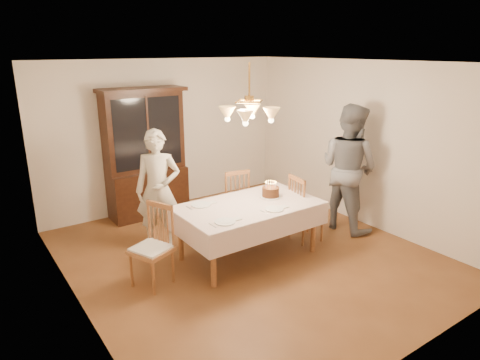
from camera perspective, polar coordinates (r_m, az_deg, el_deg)
ground at (r=6.05m, az=1.10°, el=-10.01°), size 5.00×5.00×0.00m
room_shell at (r=5.51m, az=1.20°, el=4.78°), size 5.00×5.00×5.00m
dining_table at (r=5.77m, az=1.14°, el=-3.96°), size 1.90×1.10×0.76m
china_hutch at (r=7.33m, az=-12.50°, el=3.18°), size 1.38×0.54×2.16m
chair_far_side at (r=6.74m, az=-0.98°, el=-2.97°), size 0.50×0.49×1.00m
chair_left_end at (r=5.29m, az=-11.70°, el=-9.13°), size 0.56×0.57×1.00m
chair_right_end at (r=6.44m, az=8.74°, el=-4.17°), size 0.48×0.50×1.00m
elderly_woman at (r=6.09m, az=-10.86°, el=-1.37°), size 0.75×0.69×1.72m
adult_in_grey at (r=6.82m, az=14.26°, el=1.57°), size 0.83×1.02×1.98m
birthday_cake at (r=6.01m, az=4.10°, el=-1.64°), size 0.30×0.30×0.23m
place_setting_near_left at (r=5.17m, az=-1.90°, el=-5.56°), size 0.40×0.25×0.02m
place_setting_near_right at (r=5.58m, az=4.68°, el=-3.87°), size 0.39×0.24×0.02m
place_setting_far_left at (r=5.73m, az=-5.13°, el=-3.29°), size 0.41×0.26×0.02m
chandelier at (r=5.44m, az=1.22°, el=8.85°), size 0.62×0.62×0.73m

